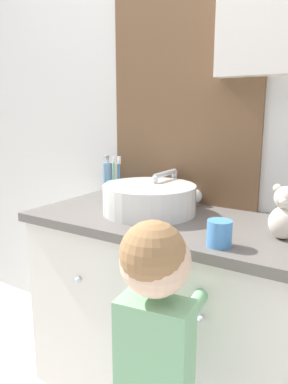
{
  "coord_description": "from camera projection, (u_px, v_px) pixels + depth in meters",
  "views": [
    {
      "loc": [
        0.67,
        -0.92,
        1.19
      ],
      "look_at": [
        -0.1,
        0.27,
        0.88
      ],
      "focal_mm": 35.0,
      "sensor_mm": 36.0,
      "label": 1
    }
  ],
  "objects": [
    {
      "name": "drinking_cup",
      "position": [
        219.0,
        233.0,
        1.14
      ],
      "size": [
        0.08,
        0.08,
        0.08
      ],
      "primitive_type": "cylinder",
      "color": "#4789D1",
      "rests_on": "vanity_counter"
    },
    {
      "name": "wall_back",
      "position": [
        209.0,
        91.0,
        1.6
      ],
      "size": [
        3.2,
        0.18,
        2.5
      ],
      "color": "silver",
      "rests_on": "ground_plane"
    },
    {
      "name": "sink_basin",
      "position": [
        150.0,
        198.0,
        1.52
      ],
      "size": [
        0.38,
        0.43,
        0.16
      ],
      "color": "silver",
      "rests_on": "vanity_counter"
    },
    {
      "name": "toothbrush_holder",
      "position": [
        116.0,
        188.0,
        1.78
      ],
      "size": [
        0.09,
        0.09,
        0.2
      ],
      "color": "#4C93C6",
      "rests_on": "vanity_counter"
    },
    {
      "name": "vanity_counter",
      "position": [
        170.0,
        308.0,
        1.54
      ],
      "size": [
        1.13,
        0.56,
        0.78
      ],
      "color": "silver",
      "rests_on": "ground_plane"
    },
    {
      "name": "child_figure",
      "position": [
        155.0,
        340.0,
        1.01
      ],
      "size": [
        0.22,
        0.46,
        0.92
      ],
      "color": "slate",
      "rests_on": "ground_plane"
    },
    {
      "name": "soap_dispenser",
      "position": [
        108.0,
        178.0,
        1.87
      ],
      "size": [
        0.05,
        0.05,
        0.19
      ],
      "color": "#6B93B2",
      "rests_on": "vanity_counter"
    },
    {
      "name": "teddy_bear",
      "position": [
        284.0,
        214.0,
        1.2
      ],
      "size": [
        0.1,
        0.08,
        0.18
      ],
      "color": "beige",
      "rests_on": "vanity_counter"
    }
  ]
}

